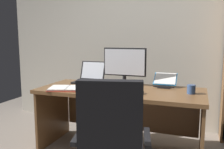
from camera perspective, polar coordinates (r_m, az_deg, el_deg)
name	(u,v)px	position (r m, az deg, el deg)	size (l,w,h in m)	color
wall_back	(158,32)	(3.66, 10.59, 9.71)	(4.81, 0.12, 2.79)	beige
desk	(122,104)	(2.90, 2.39, -6.81)	(1.84, 0.78, 0.74)	brown
monitor	(125,66)	(3.00, 2.92, 1.99)	(0.53, 0.16, 0.45)	black
laptop	(89,78)	(3.20, -5.27, -0.82)	(0.34, 0.35, 0.26)	black
keyboard	(113,91)	(2.64, 0.26, -3.73)	(0.42, 0.15, 0.02)	black
computer_mouse	(141,92)	(2.55, 6.65, -4.01)	(0.06, 0.10, 0.04)	black
reading_stand_with_book	(165,81)	(2.96, 12.14, -1.37)	(0.26, 0.23, 0.15)	black
open_binder	(68,88)	(2.80, -10.21, -3.13)	(0.47, 0.40, 0.02)	#DB422D
notepad	(95,87)	(2.88, -3.95, -2.86)	(0.15, 0.21, 0.01)	silver
pen	(97,86)	(2.87, -3.58, -2.71)	(0.01, 0.01, 0.14)	black
coffee_mug	(191,89)	(2.66, 17.80, -3.26)	(0.08, 0.08, 0.09)	#334C7A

